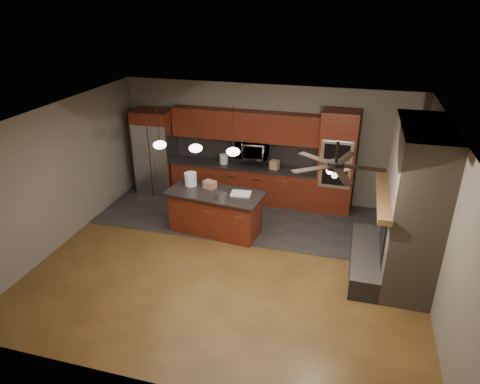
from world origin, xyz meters
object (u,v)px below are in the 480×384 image
(paint_tray, at_px, (241,194))
(microwave, at_px, (252,149))
(oven_tower, at_px, (336,162))
(refrigerator, at_px, (156,152))
(white_bucket, at_px, (191,179))
(cardboard_box, at_px, (210,185))
(counter_box, at_px, (274,165))
(counter_bucket, at_px, (224,159))
(kitchen_island, at_px, (215,212))
(paint_can, at_px, (222,196))

(paint_tray, bearing_deg, microwave, 91.66)
(oven_tower, height_order, refrigerator, oven_tower)
(white_bucket, distance_m, paint_tray, 1.18)
(cardboard_box, xyz_separation_m, counter_box, (1.10, 1.47, 0.01))
(paint_tray, relative_size, counter_bucket, 1.77)
(microwave, distance_m, kitchen_island, 1.97)
(kitchen_island, xyz_separation_m, counter_box, (0.93, 1.65, 0.54))
(paint_tray, distance_m, cardboard_box, 0.73)
(kitchen_island, height_order, counter_bucket, counter_bucket)
(refrigerator, xyz_separation_m, white_bucket, (1.47, -1.40, -0.00))
(paint_can, relative_size, cardboard_box, 0.81)
(kitchen_island, distance_m, counter_bucket, 1.82)
(oven_tower, bearing_deg, cardboard_box, -148.91)
(counter_bucket, bearing_deg, paint_tray, -62.05)
(oven_tower, distance_m, cardboard_box, 2.93)
(paint_can, height_order, counter_box, counter_box)
(refrigerator, bearing_deg, paint_tray, -30.89)
(paint_can, height_order, cardboard_box, cardboard_box)
(microwave, height_order, paint_tray, microwave)
(paint_tray, xyz_separation_m, counter_bucket, (-0.88, 1.66, 0.07))
(microwave, height_order, kitchen_island, microwave)
(paint_can, relative_size, counter_box, 0.93)
(refrigerator, bearing_deg, paint_can, -39.25)
(cardboard_box, bearing_deg, paint_can, -29.29)
(kitchen_island, relative_size, paint_can, 10.19)
(microwave, bearing_deg, cardboard_box, -108.73)
(kitchen_island, bearing_deg, oven_tower, 42.45)
(paint_can, distance_m, paint_tray, 0.45)
(counter_box, bearing_deg, white_bucket, -118.57)
(white_bucket, xyz_separation_m, paint_tray, (1.16, -0.18, -0.12))
(counter_bucket, distance_m, counter_box, 1.26)
(kitchen_island, height_order, paint_tray, paint_tray)
(paint_tray, xyz_separation_m, cardboard_box, (-0.72, 0.14, 0.06))
(counter_box, bearing_deg, refrigerator, -160.79)
(refrigerator, bearing_deg, counter_box, 0.59)
(oven_tower, distance_m, counter_bucket, 2.68)
(counter_box, bearing_deg, paint_tray, -84.77)
(oven_tower, height_order, kitchen_island, oven_tower)
(paint_can, bearing_deg, white_bucket, 149.75)
(kitchen_island, relative_size, counter_box, 9.46)
(white_bucket, height_order, cardboard_box, white_bucket)
(refrigerator, bearing_deg, white_bucket, -43.60)
(paint_tray, bearing_deg, cardboard_box, 164.57)
(kitchen_island, height_order, white_bucket, white_bucket)
(paint_tray, bearing_deg, refrigerator, 144.59)
(white_bucket, xyz_separation_m, paint_can, (0.85, -0.49, -0.07))
(paint_can, distance_m, counter_box, 2.05)
(oven_tower, relative_size, paint_can, 11.67)
(counter_bucket, height_order, counter_box, counter_bucket)
(oven_tower, height_order, white_bucket, oven_tower)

